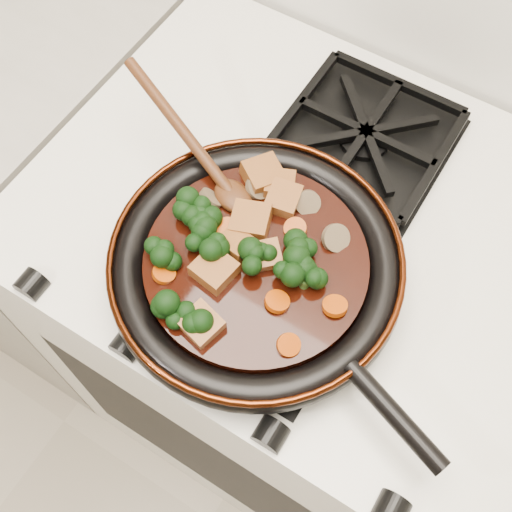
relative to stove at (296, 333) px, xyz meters
The scene contains 34 objects.
stove is the anchor object (origin of this frame).
burner_grate_front 0.48m from the stove, 90.00° to the right, with size 0.23×0.23×0.03m, color black, non-canonical shape.
burner_grate_back 0.48m from the stove, 90.00° to the left, with size 0.23×0.23×0.03m, color black, non-canonical shape.
skillet 0.51m from the stove, 95.88° to the right, with size 0.47×0.36×0.05m.
braising_sauce 0.51m from the stove, 96.77° to the right, with size 0.27×0.27×0.02m, color black.
tofu_cube_0 0.52m from the stove, 125.28° to the right, with size 0.04×0.04×0.02m, color brown.
tofu_cube_1 0.53m from the stove, 109.93° to the right, with size 0.04×0.03×0.02m, color brown.
tofu_cube_2 0.55m from the stove, 105.77° to the right, with size 0.04×0.04×0.02m, color brown.
tofu_cube_3 0.52m from the stove, 151.54° to the right, with size 0.04×0.04×0.02m, color brown.
tofu_cube_4 0.52m from the stove, 161.56° to the right, with size 0.04×0.04×0.02m, color brown.
tofu_cube_5 0.53m from the stove, 92.98° to the right, with size 0.03×0.03×0.02m, color brown.
tofu_cube_6 0.57m from the stove, 95.54° to the right, with size 0.04×0.04×0.02m, color brown.
tofu_cube_7 0.53m from the stove, 117.64° to the right, with size 0.04×0.05×0.02m, color brown.
broccoli_floret_0 0.55m from the stove, 135.08° to the right, with size 0.06×0.06×0.06m, color black, non-canonical shape.
broccoli_floret_1 0.57m from the stove, 103.76° to the right, with size 0.06×0.06×0.05m, color black, non-canonical shape.
broccoli_floret_2 0.53m from the stove, 73.96° to the right, with size 0.06×0.06×0.05m, color black, non-canonical shape.
broccoli_floret_3 0.54m from the stove, 96.55° to the right, with size 0.06×0.06×0.05m, color black, non-canonical shape.
broccoli_floret_4 0.54m from the stove, 68.34° to the right, with size 0.06×0.06×0.05m, color black, non-canonical shape.
broccoli_floret_5 0.54m from the stove, 130.22° to the right, with size 0.06×0.06×0.05m, color black, non-canonical shape.
broccoli_floret_6 0.54m from the stove, 116.52° to the right, with size 0.06×0.06×0.05m, color black, non-canonical shape.
broccoli_floret_7 0.54m from the stove, 72.94° to the right, with size 0.06×0.06×0.06m, color black, non-canonical shape.
broccoli_floret_8 0.56m from the stove, 121.09° to the right, with size 0.06×0.06×0.05m, color black, non-canonical shape.
broccoli_floret_9 0.57m from the stove, 98.53° to the right, with size 0.06×0.06×0.05m, color black, non-canonical shape.
carrot_coin_0 0.56m from the stove, 115.76° to the right, with size 0.03×0.03×0.01m, color #A43904.
carrot_coin_1 0.54m from the stove, 54.42° to the right, with size 0.03×0.03×0.01m, color #A43904.
carrot_coin_2 0.56m from the stove, 70.02° to the right, with size 0.03×0.03×0.01m, color #A43904.
carrot_coin_3 0.52m from the stove, 86.57° to the right, with size 0.03×0.03×0.01m, color #A43904.
carrot_coin_4 0.54m from the stove, 77.79° to the right, with size 0.03×0.03×0.01m, color #A43904.
carrot_coin_5 0.53m from the stove, 120.96° to the right, with size 0.03×0.03×0.01m, color #A43904.
mushroom_slice_0 0.52m from the stove, 91.81° to the right, with size 0.03×0.03×0.01m, color brown.
mushroom_slice_1 0.52m from the stove, 148.00° to the right, with size 0.03×0.03×0.01m, color brown.
mushroom_slice_2 0.52m from the stove, 45.59° to the right, with size 0.03×0.03×0.01m, color brown.
mushroom_slice_3 0.53m from the stove, 140.82° to the right, with size 0.03×0.03×0.01m, color brown.
wooden_spoon 0.55m from the stove, 160.81° to the right, with size 0.14×0.07×0.22m.
Camera 1 is at (0.17, 1.27, 1.63)m, focal length 45.00 mm.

